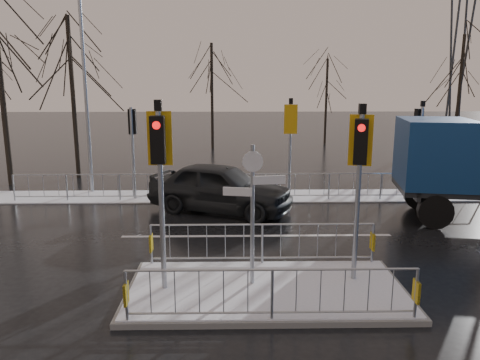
{
  "coord_description": "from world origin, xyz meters",
  "views": [
    {
      "loc": [
        -0.75,
        -9.41,
        4.53
      ],
      "look_at": [
        -0.51,
        3.34,
        1.8
      ],
      "focal_mm": 35.0,
      "sensor_mm": 36.0,
      "label": 1
    }
  ],
  "objects_px": {
    "flatbed_truck": "(466,167)",
    "street_lamp_left": "(87,81)",
    "car_far_lane": "(220,188)",
    "traffic_island": "(266,276)"
  },
  "relations": [
    {
      "from": "flatbed_truck",
      "to": "traffic_island",
      "type": "bearing_deg",
      "value": -142.14
    },
    {
      "from": "traffic_island",
      "to": "flatbed_truck",
      "type": "height_order",
      "value": "traffic_island"
    },
    {
      "from": "traffic_island",
      "to": "car_far_lane",
      "type": "height_order",
      "value": "traffic_island"
    },
    {
      "from": "flatbed_truck",
      "to": "street_lamp_left",
      "type": "bearing_deg",
      "value": 162.77
    },
    {
      "from": "car_far_lane",
      "to": "street_lamp_left",
      "type": "distance_m",
      "value": 7.1
    },
    {
      "from": "flatbed_truck",
      "to": "car_far_lane",
      "type": "bearing_deg",
      "value": 172.06
    },
    {
      "from": "traffic_island",
      "to": "street_lamp_left",
      "type": "distance_m",
      "value": 12.17
    },
    {
      "from": "traffic_island",
      "to": "flatbed_truck",
      "type": "bearing_deg",
      "value": 37.86
    },
    {
      "from": "flatbed_truck",
      "to": "street_lamp_left",
      "type": "height_order",
      "value": "street_lamp_left"
    },
    {
      "from": "flatbed_truck",
      "to": "street_lamp_left",
      "type": "relative_size",
      "value": 0.91
    }
  ]
}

